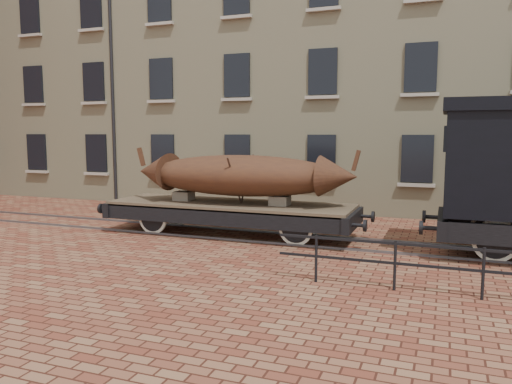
% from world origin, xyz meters
% --- Properties ---
extents(ground, '(90.00, 90.00, 0.00)m').
position_xyz_m(ground, '(0.00, 0.00, 0.00)').
color(ground, brown).
extents(warehouse_cream, '(40.00, 10.19, 14.00)m').
position_xyz_m(warehouse_cream, '(3.00, 9.99, 7.00)').
color(warehouse_cream, beige).
rests_on(warehouse_cream, ground).
extents(rail_track, '(30.00, 1.52, 0.06)m').
position_xyz_m(rail_track, '(0.00, 0.00, 0.03)').
color(rail_track, '#59595E').
rests_on(rail_track, ground).
extents(flatcar_wagon, '(8.47, 2.30, 1.28)m').
position_xyz_m(flatcar_wagon, '(-0.65, 0.00, 0.80)').
color(flatcar_wagon, '#4F3E2E').
rests_on(flatcar_wagon, ground).
extents(iron_boat, '(7.05, 2.19, 1.67)m').
position_xyz_m(iron_boat, '(-0.28, 0.00, 1.85)').
color(iron_boat, '#472816').
rests_on(iron_boat, flatcar_wagon).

